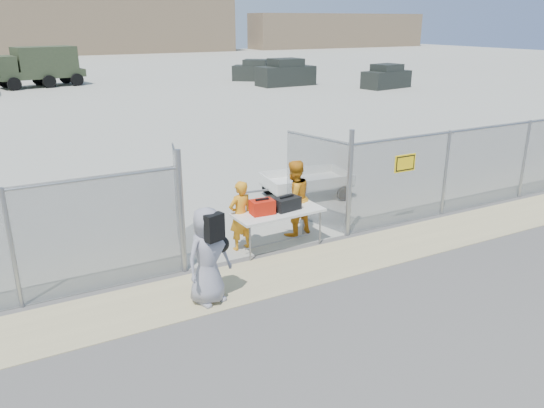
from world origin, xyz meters
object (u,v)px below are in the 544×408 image
visitor (208,256)px  security_worker_right (294,198)px  folding_table (278,229)px  security_worker_left (240,216)px  utility_trailer (306,185)px

visitor → security_worker_right: bearing=18.1°
folding_table → security_worker_left: bearing=156.5°
security_worker_left → utility_trailer: size_ratio=0.50×
security_worker_left → visitor: (-1.48, -1.82, 0.11)m
folding_table → visitor: size_ratio=1.12×
visitor → security_worker_left: bearing=34.5°
security_worker_right → utility_trailer: size_ratio=0.57×
security_worker_left → security_worker_right: size_ratio=0.88×
security_worker_left → security_worker_right: 1.47m
security_worker_left → security_worker_right: (1.45, 0.20, 0.11)m
folding_table → security_worker_right: security_worker_right is taller
visitor → utility_trailer: bearing=25.8°
security_worker_right → visitor: security_worker_right is taller
security_worker_right → utility_trailer: (1.71, 2.19, -0.52)m
security_worker_left → utility_trailer: (3.16, 2.39, -0.40)m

